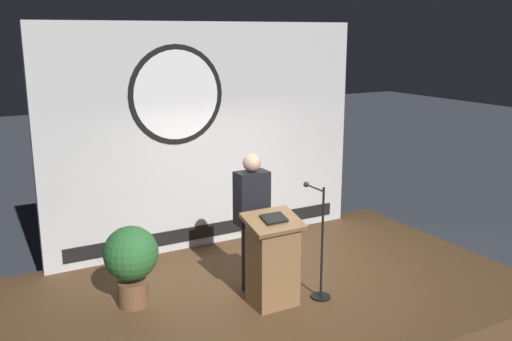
% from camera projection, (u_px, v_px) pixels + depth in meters
% --- Properties ---
extents(ground_plane, '(40.00, 40.00, 0.00)m').
position_uv_depth(ground_plane, '(272.00, 310.00, 7.30)').
color(ground_plane, '#383D47').
extents(stage_platform, '(6.40, 4.00, 0.30)m').
position_uv_depth(stage_platform, '(272.00, 299.00, 7.26)').
color(stage_platform, brown).
rests_on(stage_platform, ground).
extents(banner_display, '(4.90, 0.12, 3.29)m').
position_uv_depth(banner_display, '(208.00, 136.00, 8.39)').
color(banner_display, silver).
rests_on(banner_display, stage_platform).
extents(podium, '(0.64, 0.50, 1.12)m').
position_uv_depth(podium, '(273.00, 261.00, 6.68)').
color(podium, olive).
rests_on(podium, stage_platform).
extents(speaker_person, '(0.40, 0.26, 1.74)m').
position_uv_depth(speaker_person, '(252.00, 221.00, 7.00)').
color(speaker_person, black).
rests_on(speaker_person, stage_platform).
extents(microphone_stand, '(0.24, 0.52, 1.39)m').
position_uv_depth(microphone_stand, '(319.00, 259.00, 6.90)').
color(microphone_stand, black).
rests_on(microphone_stand, stage_platform).
extents(potted_plant, '(0.64, 0.64, 0.97)m').
position_uv_depth(potted_plant, '(131.00, 258.00, 6.65)').
color(potted_plant, brown).
rests_on(potted_plant, stage_platform).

